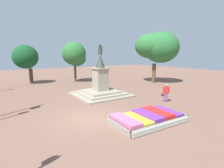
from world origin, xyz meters
name	(u,v)px	position (x,y,z in m)	size (l,w,h in m)	color
ground_plane	(89,118)	(0.00, 0.00, 0.00)	(89.82, 89.82, 0.00)	brown
flower_planter	(148,118)	(2.89, -2.81, 0.25)	(5.00, 2.98, 0.61)	#38281C
statue_monument	(101,87)	(4.05, 5.41, 0.95)	(5.35, 5.35, 5.45)	gray
pedestrian_with_handbag	(166,92)	(7.80, -0.22, 0.97)	(0.54, 0.60, 1.71)	#8C4C99
park_tree_far_left	(25,57)	(-1.51, 17.73, 4.04)	(3.54, 3.58, 5.72)	#4C3823
park_tree_behind_statue	(75,55)	(5.24, 15.55, 4.24)	(3.67, 4.02, 6.23)	#4C3823
park_tree_far_right	(158,47)	(15.55, 8.03, 5.50)	(5.93, 6.39, 7.70)	brown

